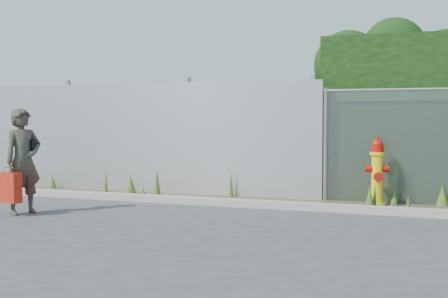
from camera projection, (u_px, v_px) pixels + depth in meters
ground at (209, 224)px, 8.86m from camera, size 80.00×80.00×0.00m
curb at (249, 204)px, 10.54m from camera, size 16.00×0.22×0.12m
weed_strip at (319, 198)px, 10.83m from camera, size 16.00×1.30×0.54m
corrugated_fence at (118, 137)px, 12.76m from camera, size 8.50×0.21×2.30m
fire_hydrant at (377, 173)px, 10.58m from camera, size 0.40×0.35×1.18m
woman at (23, 161)px, 9.76m from camera, size 0.60×0.71×1.66m
red_tote_bag at (10, 187)px, 9.60m from camera, size 0.42×0.15×0.55m
black_shoulder_bag at (28, 146)px, 9.84m from camera, size 0.25×0.10×0.18m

